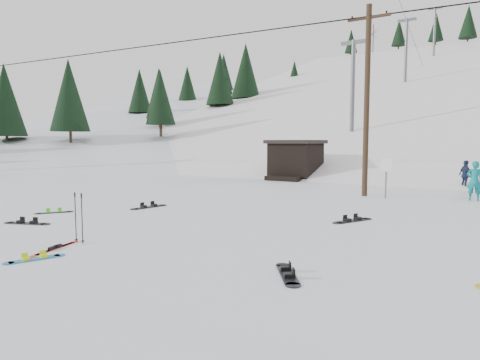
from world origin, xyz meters
The scene contains 21 objects.
ground centered at (0.00, 0.00, 0.00)m, with size 200.00×200.00×0.00m, color silver.
ski_slope centered at (0.00, 55.00, -12.00)m, with size 60.00×75.00×45.00m, color white.
ridge_left centered at (-36.00, 48.00, -11.00)m, with size 34.00×85.00×38.00m, color silver.
treeline_left centered at (-34.00, 40.00, 0.00)m, with size 20.00×64.00×10.00m, color black, non-canonical shape.
treeline_crest centered at (0.00, 86.00, 0.00)m, with size 50.00×6.00×10.00m, color black, non-canonical shape.
utility_pole centered at (2.00, 14.00, 4.68)m, with size 2.00×0.26×9.00m.
trail_sign centered at (3.10, 13.58, 1.27)m, with size 0.50×0.09×1.85m.
lift_hut centered at (-5.00, 20.94, 1.36)m, with size 3.40×4.10×2.75m.
lift_tower_near centered at (-4.00, 30.00, 7.86)m, with size 2.20×0.36×8.00m.
lift_tower_mid centered at (-4.00, 50.00, 14.36)m, with size 2.20×0.36×8.00m.
lift_tower_far centered at (-4.00, 70.00, 20.86)m, with size 2.20×0.36×8.00m.
hero_snowboard centered at (-0.77, -1.20, 0.02)m, with size 0.57×1.24×0.09m.
hero_skis centered at (-1.25, -0.39, 0.02)m, with size 0.56×1.60×0.09m.
ski_poles centered at (-1.30, 0.35, 0.67)m, with size 0.36×0.10×1.30m.
board_scatter_a centered at (-4.92, 1.08, 0.03)m, with size 1.51×0.79×0.11m.
board_scatter_b centered at (-4.11, 5.66, 0.03)m, with size 0.51×1.70×0.12m.
board_scatter_c centered at (-6.11, 2.82, 0.02)m, with size 0.85×1.16×0.09m.
board_scatter_d centered at (4.44, 0.85, 0.03)m, with size 1.03×1.32×0.11m.
board_scatter_f centered at (3.66, 7.17, 0.03)m, with size 0.89×1.59×0.12m.
skier_teal centered at (6.58, 15.01, 0.88)m, with size 0.64×0.42×1.77m, color #0B7275.
skier_navy centered at (5.81, 19.80, 0.80)m, with size 0.94×0.39×1.61m, color #1B2645.
Camera 1 is at (8.10, -6.52, 2.61)m, focal length 32.00 mm.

